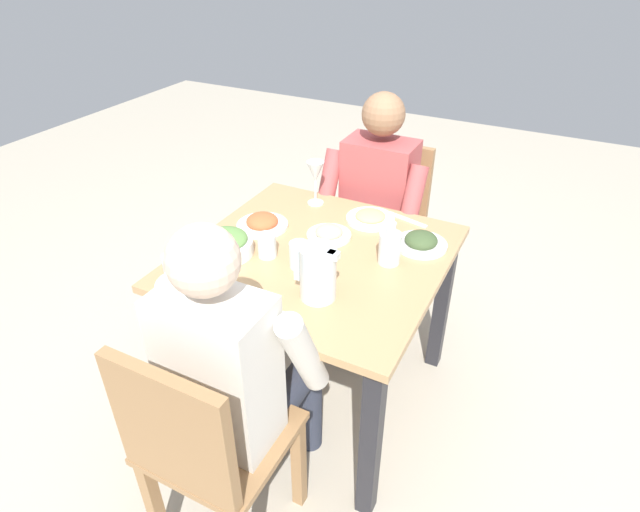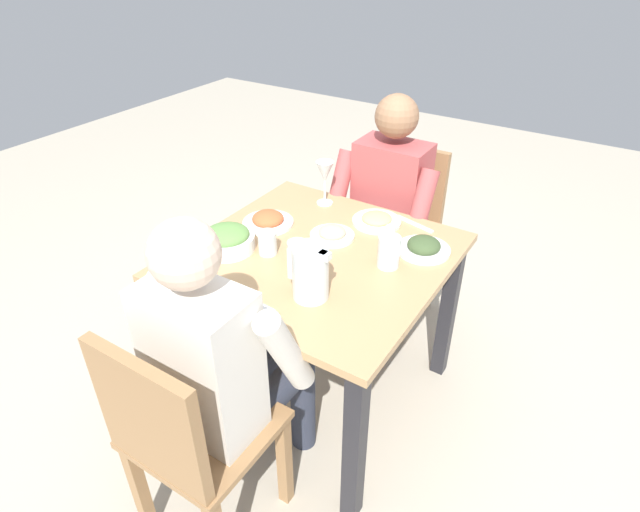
{
  "view_description": "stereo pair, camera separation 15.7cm",
  "coord_description": "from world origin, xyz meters",
  "px_view_note": "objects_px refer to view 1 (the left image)",
  "views": [
    {
      "loc": [
        -0.77,
        1.47,
        1.78
      ],
      "look_at": [
        -0.02,
        0.0,
        0.72
      ],
      "focal_mm": 29.37,
      "sensor_mm": 36.0,
      "label": 1
    },
    {
      "loc": [
        -0.9,
        1.39,
        1.78
      ],
      "look_at": [
        -0.02,
        0.0,
        0.72
      ],
      "focal_mm": 29.37,
      "sensor_mm": 36.0,
      "label": 2
    }
  ],
  "objects_px": {
    "plate_fries": "(370,217)",
    "water_glass_far_left": "(175,269)",
    "diner_near": "(371,212)",
    "salt_shaker": "(203,272)",
    "plate_dolmas": "(421,242)",
    "wine_glass": "(315,174)",
    "chair_far": "(203,447)",
    "salad_bowl": "(225,244)",
    "plate_rice_curry": "(262,223)",
    "water_pitcher": "(318,273)",
    "water_glass_near_right": "(267,245)",
    "water_glass_center": "(299,255)",
    "oil_carafe": "(390,249)",
    "plate_beans": "(329,233)",
    "diner_far": "(239,365)",
    "dining_table": "(316,279)",
    "chair_near": "(384,221)"
  },
  "relations": [
    {
      "from": "diner_far",
      "to": "water_glass_far_left",
      "type": "height_order",
      "value": "diner_far"
    },
    {
      "from": "water_pitcher",
      "to": "water_glass_far_left",
      "type": "bearing_deg",
      "value": 18.18
    },
    {
      "from": "water_pitcher",
      "to": "salad_bowl",
      "type": "bearing_deg",
      "value": -10.52
    },
    {
      "from": "water_glass_far_left",
      "to": "water_pitcher",
      "type": "bearing_deg",
      "value": -161.82
    },
    {
      "from": "water_glass_center",
      "to": "plate_fries",
      "type": "bearing_deg",
      "value": -102.51
    },
    {
      "from": "water_glass_far_left",
      "to": "diner_near",
      "type": "bearing_deg",
      "value": -110.14
    },
    {
      "from": "salad_bowl",
      "to": "water_glass_near_right",
      "type": "xyz_separation_m",
      "value": [
        -0.15,
        -0.06,
        0.0
      ]
    },
    {
      "from": "plate_fries",
      "to": "salt_shaker",
      "type": "distance_m",
      "value": 0.74
    },
    {
      "from": "diner_far",
      "to": "plate_fries",
      "type": "bearing_deg",
      "value": -94.1
    },
    {
      "from": "dining_table",
      "to": "salt_shaker",
      "type": "distance_m",
      "value": 0.44
    },
    {
      "from": "plate_beans",
      "to": "plate_dolmas",
      "type": "bearing_deg",
      "value": -164.16
    },
    {
      "from": "water_glass_far_left",
      "to": "oil_carafe",
      "type": "height_order",
      "value": "oil_carafe"
    },
    {
      "from": "plate_beans",
      "to": "water_glass_near_right",
      "type": "bearing_deg",
      "value": 57.87
    },
    {
      "from": "chair_near",
      "to": "salad_bowl",
      "type": "bearing_deg",
      "value": 71.39
    },
    {
      "from": "diner_far",
      "to": "chair_near",
      "type": "bearing_deg",
      "value": -89.2
    },
    {
      "from": "chair_far",
      "to": "water_glass_near_right",
      "type": "distance_m",
      "value": 0.73
    },
    {
      "from": "plate_fries",
      "to": "water_glass_far_left",
      "type": "distance_m",
      "value": 0.83
    },
    {
      "from": "water_glass_near_right",
      "to": "dining_table",
      "type": "bearing_deg",
      "value": -148.48
    },
    {
      "from": "water_pitcher",
      "to": "wine_glass",
      "type": "bearing_deg",
      "value": -61.97
    },
    {
      "from": "plate_rice_curry",
      "to": "wine_glass",
      "type": "height_order",
      "value": "wine_glass"
    },
    {
      "from": "water_glass_near_right",
      "to": "plate_rice_curry",
      "type": "bearing_deg",
      "value": -52.79
    },
    {
      "from": "plate_rice_curry",
      "to": "chair_far",
      "type": "bearing_deg",
      "value": 110.25
    },
    {
      "from": "diner_far",
      "to": "water_glass_far_left",
      "type": "bearing_deg",
      "value": -24.48
    },
    {
      "from": "oil_carafe",
      "to": "plate_fries",
      "type": "bearing_deg",
      "value": -55.43
    },
    {
      "from": "chair_near",
      "to": "plate_fries",
      "type": "relative_size",
      "value": 4.37
    },
    {
      "from": "plate_fries",
      "to": "water_glass_far_left",
      "type": "xyz_separation_m",
      "value": [
        0.42,
        0.72,
        0.04
      ]
    },
    {
      "from": "water_glass_center",
      "to": "plate_dolmas",
      "type": "bearing_deg",
      "value": -136.11
    },
    {
      "from": "dining_table",
      "to": "diner_far",
      "type": "distance_m",
      "value": 0.55
    },
    {
      "from": "wine_glass",
      "to": "chair_far",
      "type": "bearing_deg",
      "value": 100.68
    },
    {
      "from": "plate_fries",
      "to": "water_glass_center",
      "type": "bearing_deg",
      "value": 77.49
    },
    {
      "from": "plate_dolmas",
      "to": "water_glass_near_right",
      "type": "bearing_deg",
      "value": 33.72
    },
    {
      "from": "chair_far",
      "to": "water_glass_center",
      "type": "distance_m",
      "value": 0.71
    },
    {
      "from": "diner_near",
      "to": "salt_shaker",
      "type": "bearing_deg",
      "value": 72.29
    },
    {
      "from": "chair_near",
      "to": "oil_carafe",
      "type": "xyz_separation_m",
      "value": [
        -0.26,
        0.68,
        0.29
      ]
    },
    {
      "from": "water_pitcher",
      "to": "water_glass_center",
      "type": "height_order",
      "value": "water_pitcher"
    },
    {
      "from": "water_glass_near_right",
      "to": "diner_far",
      "type": "bearing_deg",
      "value": 110.95
    },
    {
      "from": "plate_fries",
      "to": "plate_rice_curry",
      "type": "height_order",
      "value": "plate_rice_curry"
    },
    {
      "from": "diner_near",
      "to": "salad_bowl",
      "type": "distance_m",
      "value": 0.77
    },
    {
      "from": "water_pitcher",
      "to": "water_glass_near_right",
      "type": "height_order",
      "value": "water_pitcher"
    },
    {
      "from": "water_glass_center",
      "to": "water_glass_far_left",
      "type": "bearing_deg",
      "value": 40.8
    },
    {
      "from": "plate_beans",
      "to": "water_glass_near_right",
      "type": "relative_size",
      "value": 1.95
    },
    {
      "from": "plate_fries",
      "to": "water_glass_far_left",
      "type": "relative_size",
      "value": 1.77
    },
    {
      "from": "salad_bowl",
      "to": "plate_rice_curry",
      "type": "height_order",
      "value": "salad_bowl"
    },
    {
      "from": "salad_bowl",
      "to": "chair_near",
      "type": "bearing_deg",
      "value": -108.61
    },
    {
      "from": "plate_dolmas",
      "to": "plate_fries",
      "type": "bearing_deg",
      "value": -21.99
    },
    {
      "from": "dining_table",
      "to": "oil_carafe",
      "type": "relative_size",
      "value": 5.69
    },
    {
      "from": "plate_beans",
      "to": "wine_glass",
      "type": "height_order",
      "value": "wine_glass"
    },
    {
      "from": "plate_beans",
      "to": "chair_far",
      "type": "bearing_deg",
      "value": 92.0
    },
    {
      "from": "plate_dolmas",
      "to": "water_glass_far_left",
      "type": "height_order",
      "value": "water_glass_far_left"
    },
    {
      "from": "salad_bowl",
      "to": "plate_beans",
      "type": "xyz_separation_m",
      "value": [
        -0.29,
        -0.28,
        -0.03
      ]
    }
  ]
}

